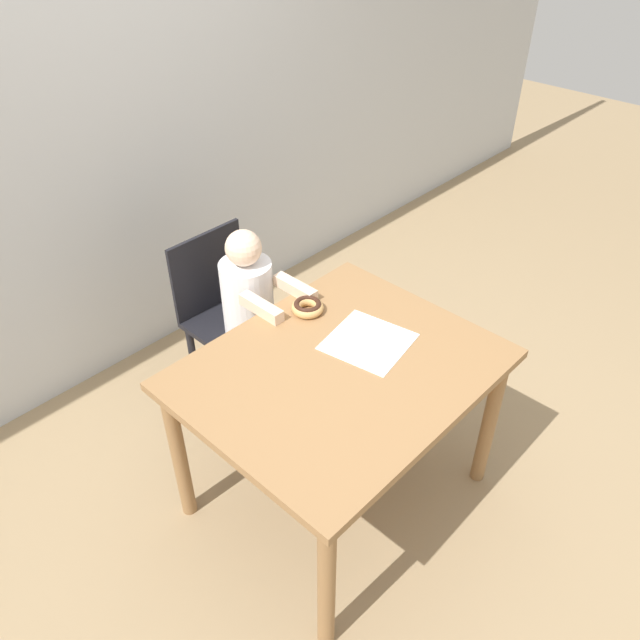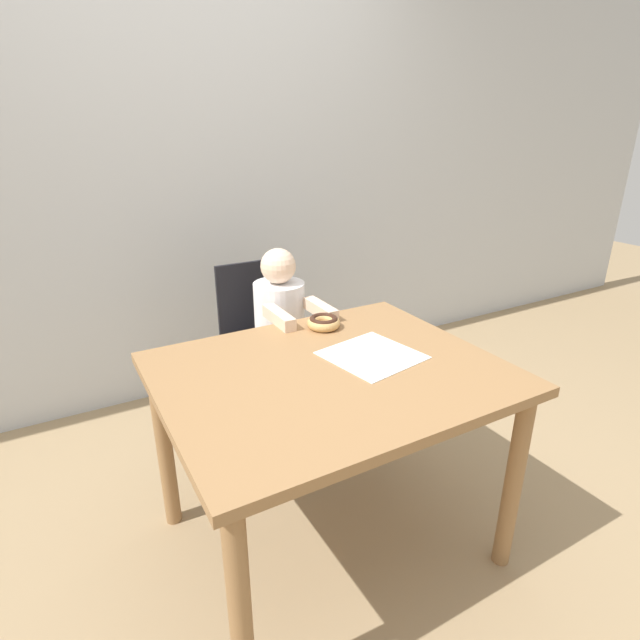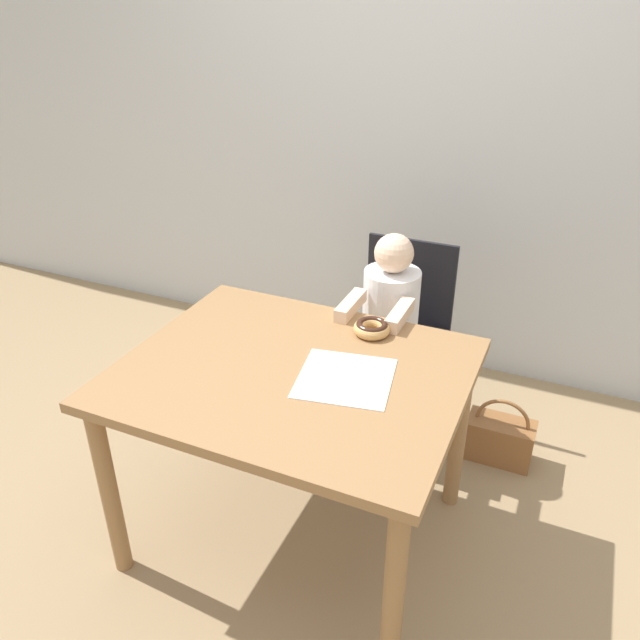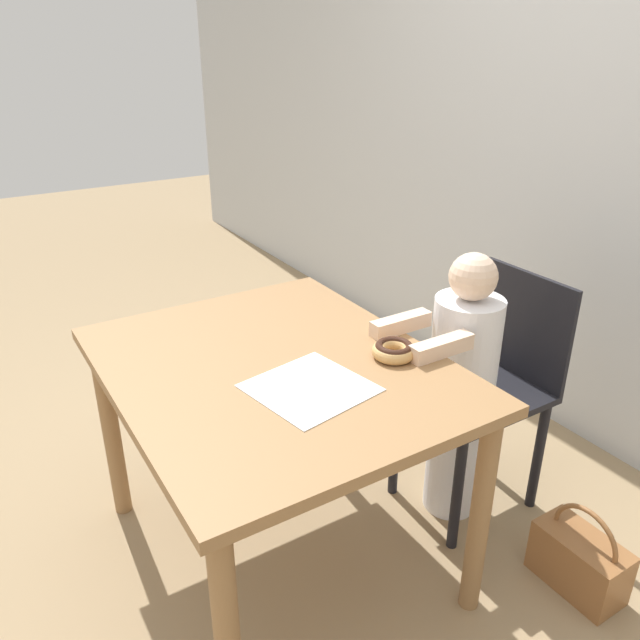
% 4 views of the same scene
% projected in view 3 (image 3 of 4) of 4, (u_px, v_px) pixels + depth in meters
% --- Properties ---
extents(ground_plane, '(12.00, 12.00, 0.00)m').
position_uv_depth(ground_plane, '(297.00, 530.00, 2.37)').
color(ground_plane, '#997F5B').
extents(wall_back, '(8.00, 0.05, 2.50)m').
position_uv_depth(wall_back, '(427.00, 123.00, 2.96)').
color(wall_back, silver).
rests_on(wall_back, ground_plane).
extents(dining_table, '(1.11, 0.91, 0.73)m').
position_uv_depth(dining_table, '(293.00, 394.00, 2.07)').
color(dining_table, olive).
rests_on(dining_table, ground_plane).
extents(chair, '(0.40, 0.46, 0.87)m').
position_uv_depth(chair, '(397.00, 338.00, 2.73)').
color(chair, black).
rests_on(chair, ground_plane).
extents(child_figure, '(0.24, 0.43, 0.99)m').
position_uv_depth(child_figure, '(388.00, 345.00, 2.61)').
color(child_figure, white).
rests_on(child_figure, ground_plane).
extents(donut, '(0.13, 0.13, 0.05)m').
position_uv_depth(donut, '(372.00, 328.00, 2.21)').
color(donut, tan).
rests_on(donut, dining_table).
extents(napkin, '(0.34, 0.34, 0.00)m').
position_uv_depth(napkin, '(345.00, 378.00, 1.97)').
color(napkin, white).
rests_on(napkin, dining_table).
extents(handbag, '(0.28, 0.15, 0.30)m').
position_uv_depth(handbag, '(500.00, 438.00, 2.69)').
color(handbag, brown).
rests_on(handbag, ground_plane).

